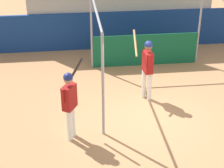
{
  "coord_description": "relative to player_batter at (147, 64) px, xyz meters",
  "views": [
    {
      "loc": [
        -1.98,
        -8.5,
        5.66
      ],
      "look_at": [
        -0.95,
        0.2,
        1.01
      ],
      "focal_mm": 60.0,
      "sensor_mm": 36.0,
      "label": 1
    }
  ],
  "objects": [
    {
      "name": "batting_cage",
      "position": [
        0.43,
        1.57,
        0.09
      ],
      "size": [
        3.81,
        4.1,
        2.77
      ],
      "color": "gray",
      "rests_on": "ground"
    },
    {
      "name": "ground_plane",
      "position": [
        -0.17,
        -1.08,
        -1.12
      ],
      "size": [
        60.0,
        60.0,
        0.0
      ],
      "primitive_type": "plane",
      "color": "#A8754C"
    },
    {
      "name": "player_waiting",
      "position": [
        -2.25,
        -1.74,
        -0.01
      ],
      "size": [
        0.58,
        0.79,
        2.15
      ],
      "rotation": [
        0.0,
        0.0,
        1.06
      ],
      "color": "white",
      "rests_on": "ground"
    },
    {
      "name": "player_batter",
      "position": [
        0.0,
        0.0,
        0.0
      ],
      "size": [
        0.53,
        0.85,
        1.99
      ],
      "rotation": [
        0.0,
        0.0,
        1.7
      ],
      "color": "white",
      "rests_on": "ground"
    },
    {
      "name": "outfield_wall",
      "position": [
        -0.17,
        4.04,
        -0.4
      ],
      "size": [
        24.0,
        0.12,
        1.45
      ],
      "color": "navy",
      "rests_on": "ground"
    }
  ]
}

